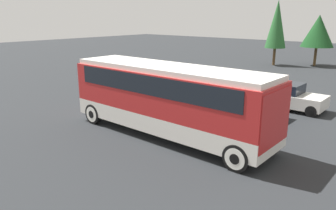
{
  "coord_description": "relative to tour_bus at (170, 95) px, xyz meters",
  "views": [
    {
      "loc": [
        9.13,
        -10.61,
        5.27
      ],
      "look_at": [
        0.0,
        0.0,
        1.43
      ],
      "focal_mm": 35.0,
      "sensor_mm": 36.0,
      "label": 1
    }
  ],
  "objects": [
    {
      "name": "parked_car_near",
      "position": [
        1.88,
        7.97,
        -1.18
      ],
      "size": [
        4.8,
        1.92,
        1.49
      ],
      "color": "silver",
      "rests_on": "ground_plane"
    },
    {
      "name": "parked_car_mid",
      "position": [
        0.75,
        5.19,
        -1.24
      ],
      "size": [
        4.39,
        1.83,
        1.33
      ],
      "color": "navy",
      "rests_on": "ground_plane"
    },
    {
      "name": "tree_left",
      "position": [
        -5.57,
        24.14,
        2.45
      ],
      "size": [
        2.18,
        2.18,
        6.88
      ],
      "color": "brown",
      "rests_on": "ground_plane"
    },
    {
      "name": "tree_center",
      "position": [
        -2.03,
        26.66,
        1.77
      ],
      "size": [
        3.37,
        3.37,
        5.36
      ],
      "color": "brown",
      "rests_on": "ground_plane"
    },
    {
      "name": "ground_plane",
      "position": [
        -0.1,
        0.0,
        -1.91
      ],
      "size": [
        120.0,
        120.0,
        0.0
      ],
      "primitive_type": "plane",
      "color": "#26282B"
    },
    {
      "name": "tour_bus",
      "position": [
        0.0,
        0.0,
        0.0
      ],
      "size": [
        9.86,
        2.59,
        3.19
      ],
      "color": "silver",
      "rests_on": "ground_plane"
    }
  ]
}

